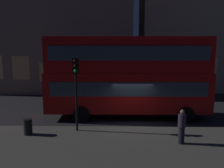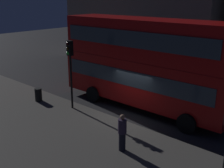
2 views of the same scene
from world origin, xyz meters
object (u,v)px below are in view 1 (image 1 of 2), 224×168
at_px(double_decker_bus, 128,73).
at_px(traffic_light_near_kerb, 76,79).
at_px(litter_bin, 28,127).
at_px(pedestrian, 182,126).

distance_m(double_decker_bus, traffic_light_near_kerb, 4.28).
bearing_deg(litter_bin, traffic_light_near_kerb, 14.68).
relative_size(double_decker_bus, traffic_light_near_kerb, 2.67).
bearing_deg(double_decker_bus, litter_bin, -146.05).
relative_size(pedestrian, litter_bin, 2.01).
bearing_deg(double_decker_bus, traffic_light_near_kerb, -134.11).
height_order(traffic_light_near_kerb, pedestrian, traffic_light_near_kerb).
height_order(pedestrian, litter_bin, pedestrian).
relative_size(double_decker_bus, pedestrian, 6.41).
height_order(traffic_light_near_kerb, litter_bin, traffic_light_near_kerb).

